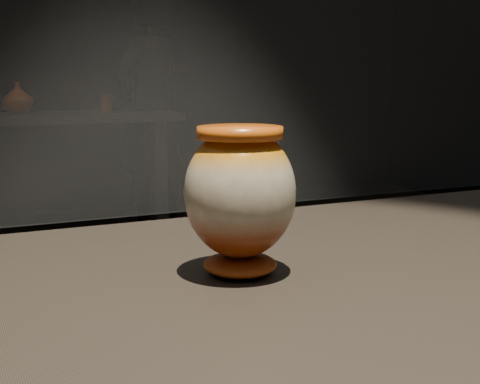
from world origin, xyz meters
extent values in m
cube|color=black|center=(0.00, 0.00, 0.88)|extent=(2.00, 0.80, 0.05)
ellipsoid|color=maroon|center=(0.06, 0.06, 0.91)|extent=(0.11, 0.11, 0.03)
ellipsoid|color=beige|center=(0.06, 0.06, 1.00)|extent=(0.17, 0.17, 0.16)
cylinder|color=orange|center=(0.06, 0.06, 1.08)|extent=(0.13, 0.13, 0.01)
cube|color=black|center=(0.17, 3.64, 0.88)|extent=(2.00, 0.60, 0.05)
cube|color=black|center=(1.02, 3.64, 0.42)|extent=(0.08, 0.50, 0.85)
imported|color=maroon|center=(0.20, 3.67, 1.00)|extent=(0.21, 0.21, 0.19)
cylinder|color=brown|center=(0.73, 3.61, 0.96)|extent=(0.07, 0.07, 0.11)
imported|color=black|center=(1.05, 3.69, 0.86)|extent=(0.75, 0.67, 1.73)
camera|label=1|loc=(-0.28, -0.67, 1.15)|focal=50.00mm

